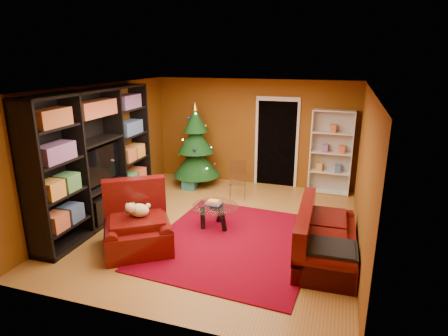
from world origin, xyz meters
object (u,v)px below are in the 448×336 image
(gift_box_teal, at_px, (190,182))
(media_unit, at_px, (97,158))
(armchair, at_px, (137,224))
(sofa, at_px, (327,233))
(acrylic_chair, at_px, (238,182))
(coffee_table, at_px, (215,216))
(dog, at_px, (139,210))
(white_bookshelf, at_px, (331,153))
(christmas_tree, at_px, (196,146))
(gift_box_red, at_px, (204,176))
(rug, at_px, (234,241))

(gift_box_teal, bearing_deg, media_unit, -112.82)
(armchair, xyz_separation_m, sofa, (3.00, 0.69, -0.03))
(acrylic_chair, bearing_deg, coffee_table, -102.40)
(dog, bearing_deg, coffee_table, 15.14)
(white_bookshelf, distance_m, coffee_table, 3.34)
(christmas_tree, relative_size, dog, 5.21)
(gift_box_red, xyz_separation_m, coffee_table, (1.22, -2.65, 0.13))
(rug, relative_size, acrylic_chair, 4.01)
(christmas_tree, xyz_separation_m, sofa, (3.31, -2.68, -0.59))
(christmas_tree, xyz_separation_m, coffee_table, (1.26, -2.21, -0.78))
(gift_box_teal, bearing_deg, sofa, -34.98)
(christmas_tree, height_order, gift_box_teal, christmas_tree)
(armchair, distance_m, coffee_table, 1.53)
(sofa, height_order, acrylic_chair, sofa)
(media_unit, relative_size, gift_box_teal, 10.35)
(media_unit, xyz_separation_m, dog, (1.30, -0.75, -0.60))
(media_unit, xyz_separation_m, christmas_tree, (0.99, 2.55, -0.26))
(gift_box_red, xyz_separation_m, acrylic_chair, (1.20, -1.05, 0.29))
(rug, bearing_deg, dog, -155.56)
(media_unit, bearing_deg, rug, -3.22)
(white_bookshelf, height_order, armchair, white_bookshelf)
(gift_box_teal, distance_m, coffee_table, 2.29)
(gift_box_red, relative_size, dog, 0.51)
(gift_box_red, distance_m, sofa, 4.53)
(armchair, relative_size, sofa, 0.59)
(rug, distance_m, gift_box_red, 3.53)
(media_unit, xyz_separation_m, gift_box_teal, (0.93, 2.22, -1.11))
(coffee_table, bearing_deg, gift_box_red, 114.84)
(gift_box_red, height_order, coffee_table, coffee_table)
(rug, bearing_deg, armchair, -153.53)
(armchair, xyz_separation_m, dog, (0.01, 0.07, 0.22))
(gift_box_teal, xyz_separation_m, sofa, (3.36, -2.35, 0.26))
(media_unit, distance_m, acrylic_chair, 3.09)
(christmas_tree, bearing_deg, acrylic_chair, -26.02)
(christmas_tree, height_order, gift_box_red, christmas_tree)
(media_unit, distance_m, gift_box_teal, 2.65)
(white_bookshelf, xyz_separation_m, acrylic_chair, (-1.95, -1.03, -0.59))
(armchair, height_order, acrylic_chair, armchair)
(rug, bearing_deg, sofa, -1.33)
(white_bookshelf, height_order, dog, white_bookshelf)
(gift_box_red, bearing_deg, white_bookshelf, -0.36)
(gift_box_red, bearing_deg, christmas_tree, -94.99)
(gift_box_red, height_order, white_bookshelf, white_bookshelf)
(gift_box_red, distance_m, coffee_table, 2.92)
(christmas_tree, height_order, sofa, christmas_tree)
(media_unit, height_order, acrylic_chair, media_unit)
(armchair, bearing_deg, acrylic_chair, 37.22)
(dog, relative_size, sofa, 0.20)
(gift_box_red, bearing_deg, gift_box_teal, -96.81)
(rug, height_order, acrylic_chair, acrylic_chair)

